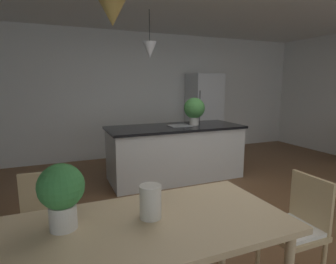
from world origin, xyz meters
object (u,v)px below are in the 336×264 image
object	(u,v)px
potted_plant_on_table	(61,191)
chair_kitchen_end	(297,226)
chair_far_left	(44,224)
refrigerator	(204,114)
vase_on_dining_table	(150,202)
potted_plant_on_island	(194,109)
kitchen_island	(175,152)
dining_table	(123,238)

from	to	relation	value
potted_plant_on_table	chair_kitchen_end	bearing A→B (deg)	-4.05
chair_kitchen_end	chair_far_left	xyz separation A→B (m)	(-1.86, 0.80, 0.00)
chair_far_left	potted_plant_on_table	distance (m)	0.86
chair_far_left	refrigerator	distance (m)	4.67
vase_on_dining_table	refrigerator	bearing A→B (deg)	56.11
potted_plant_on_island	vase_on_dining_table	xyz separation A→B (m)	(-1.68, -2.60, -0.31)
potted_plant_on_island	kitchen_island	bearing A→B (deg)	180.00
potted_plant_on_table	vase_on_dining_table	distance (m)	0.53
chair_kitchen_end	potted_plant_on_island	size ratio (longest dim) A/B	1.85
dining_table	refrigerator	distance (m)	4.97
chair_far_left	potted_plant_on_table	bearing A→B (deg)	-78.16
kitchen_island	refrigerator	world-z (taller)	refrigerator
dining_table	potted_plant_on_island	world-z (taller)	potted_plant_on_island
dining_table	vase_on_dining_table	bearing A→B (deg)	15.82
potted_plant_on_island	vase_on_dining_table	size ratio (longest dim) A/B	2.22
potted_plant_on_island	potted_plant_on_table	world-z (taller)	potted_plant_on_island
chair_kitchen_end	potted_plant_on_table	bearing A→B (deg)	175.95
refrigerator	chair_kitchen_end	bearing A→B (deg)	-110.01
kitchen_island	potted_plant_on_table	xyz separation A→B (m)	(-1.84, -2.53, 0.52)
kitchen_island	potted_plant_on_table	size ratio (longest dim) A/B	5.82
potted_plant_on_table	vase_on_dining_table	xyz separation A→B (m)	(0.51, -0.07, -0.12)
chair_far_left	vase_on_dining_table	size ratio (longest dim) A/B	4.11
potted_plant_on_island	potted_plant_on_table	size ratio (longest dim) A/B	1.21
refrigerator	dining_table	bearing A→B (deg)	-125.38
chair_far_left	kitchen_island	size ratio (longest dim) A/B	0.38
kitchen_island	potted_plant_on_table	distance (m)	3.17
refrigerator	potted_plant_on_table	xyz separation A→B (m)	(-3.19, -3.92, 0.07)
chair_far_left	kitchen_island	world-z (taller)	kitchen_island
refrigerator	potted_plant_on_table	distance (m)	5.06
dining_table	potted_plant_on_table	bearing A→B (deg)	159.04
chair_far_left	potted_plant_on_table	world-z (taller)	potted_plant_on_table
vase_on_dining_table	dining_table	bearing A→B (deg)	-164.18
chair_kitchen_end	refrigerator	xyz separation A→B (m)	(1.47, 4.05, 0.44)
potted_plant_on_table	potted_plant_on_island	bearing A→B (deg)	49.08
chair_kitchen_end	kitchen_island	size ratio (longest dim) A/B	0.38
dining_table	vase_on_dining_table	size ratio (longest dim) A/B	9.73
dining_table	potted_plant_on_table	size ratio (longest dim) A/B	5.30
chair_far_left	potted_plant_on_table	size ratio (longest dim) A/B	2.24
potted_plant_on_island	vase_on_dining_table	world-z (taller)	potted_plant_on_island
chair_kitchen_end	chair_far_left	world-z (taller)	same
chair_far_left	refrigerator	xyz separation A→B (m)	(3.33, 3.24, 0.44)
potted_plant_on_table	kitchen_island	bearing A→B (deg)	53.95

